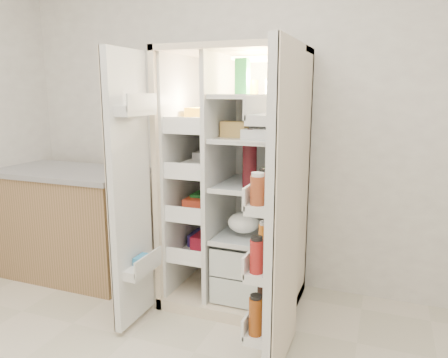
% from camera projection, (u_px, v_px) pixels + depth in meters
% --- Properties ---
extents(wall_back, '(4.00, 0.02, 2.70)m').
position_uv_depth(wall_back, '(253.00, 113.00, 3.24)').
color(wall_back, white).
rests_on(wall_back, floor).
extents(refrigerator, '(0.92, 0.70, 1.80)m').
position_uv_depth(refrigerator, '(239.00, 200.00, 3.05)').
color(refrigerator, beige).
rests_on(refrigerator, floor).
extents(freezer_door, '(0.15, 0.40, 1.72)m').
position_uv_depth(freezer_door, '(130.00, 193.00, 2.65)').
color(freezer_door, silver).
rests_on(freezer_door, floor).
extents(fridge_door, '(0.17, 0.58, 1.72)m').
position_uv_depth(fridge_door, '(280.00, 217.00, 2.22)').
color(fridge_door, silver).
rests_on(fridge_door, floor).
extents(kitchen_counter, '(1.23, 0.65, 0.89)m').
position_uv_depth(kitchen_counter, '(69.00, 222.00, 3.52)').
color(kitchen_counter, '#9D744E').
rests_on(kitchen_counter, floor).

